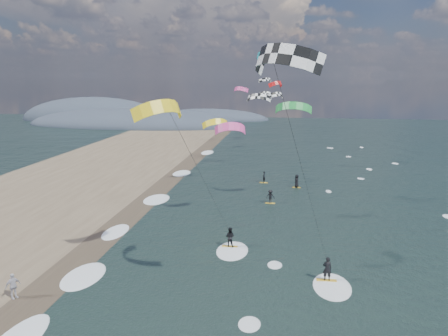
# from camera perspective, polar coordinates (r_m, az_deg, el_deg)

# --- Properties ---
(ground) EXTENTS (260.00, 260.00, 0.00)m
(ground) POSITION_cam_1_polar(r_m,az_deg,el_deg) (25.91, -1.72, -21.13)
(ground) COLOR black
(ground) RESTS_ON ground
(wet_sand_strip) EXTENTS (3.00, 240.00, 0.00)m
(wet_sand_strip) POSITION_cam_1_polar(r_m,az_deg,el_deg) (37.87, -17.46, -10.54)
(wet_sand_strip) COLOR #382D23
(wet_sand_strip) RESTS_ON ground
(coastal_hills) EXTENTS (80.00, 41.00, 15.00)m
(coastal_hills) POSITION_cam_1_polar(r_m,az_deg,el_deg) (138.81, -12.42, 5.85)
(coastal_hills) COLOR #3D4756
(coastal_hills) RESTS_ON ground
(kitesurfer_near_a) EXTENTS (7.79, 9.45, 16.20)m
(kitesurfer_near_a) POSITION_cam_1_polar(r_m,az_deg,el_deg) (24.23, 8.06, 7.61)
(kitesurfer_near_a) COLOR gold
(kitesurfer_near_a) RESTS_ON ground
(kitesurfer_near_b) EXTENTS (6.90, 9.26, 13.27)m
(kitesurfer_near_b) POSITION_cam_1_polar(r_m,az_deg,el_deg) (31.32, -4.48, 1.55)
(kitesurfer_near_b) COLOR gold
(kitesurfer_near_b) RESTS_ON ground
(far_kitesurfers) EXTENTS (5.43, 10.27, 1.74)m
(far_kitesurfers) POSITION_cam_1_polar(r_m,az_deg,el_deg) (53.87, 7.30, -2.45)
(far_kitesurfers) COLOR gold
(far_kitesurfers) RESTS_ON ground
(bg_kite_field) EXTENTS (14.24, 76.33, 10.19)m
(bg_kite_field) POSITION_cam_1_polar(r_m,az_deg,el_deg) (76.23, 5.02, 10.09)
(bg_kite_field) COLOR #D83F8C
(bg_kite_field) RESTS_ON ground
(shoreline_surf) EXTENTS (2.40, 79.40, 0.11)m
(shoreline_surf) POSITION_cam_1_polar(r_m,az_deg,el_deg) (41.46, -13.11, -8.31)
(shoreline_surf) COLOR white
(shoreline_surf) RESTS_ON ground
(beach_walker) EXTENTS (0.87, 1.08, 1.71)m
(beach_walker) POSITION_cam_1_polar(r_m,az_deg,el_deg) (32.18, -25.86, -13.70)
(beach_walker) COLOR #B8B5C0
(beach_walker) RESTS_ON ground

